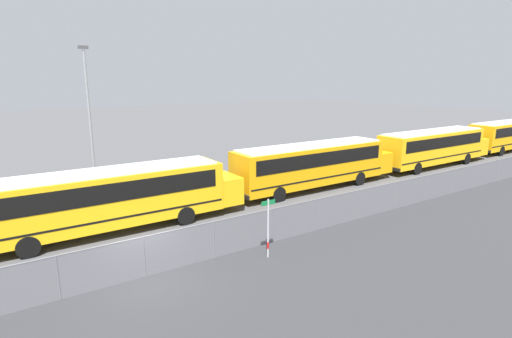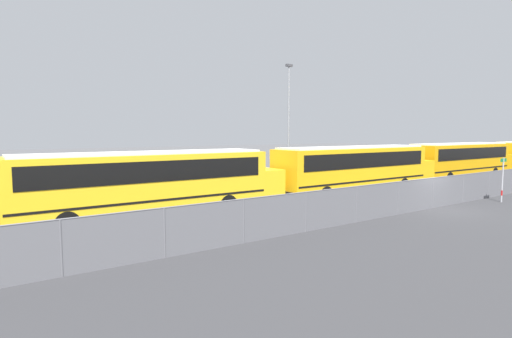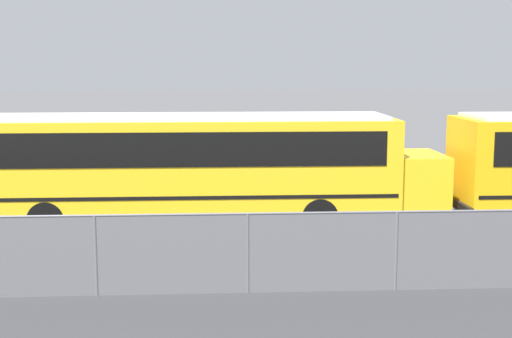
{
  "view_description": "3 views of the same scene",
  "coord_description": "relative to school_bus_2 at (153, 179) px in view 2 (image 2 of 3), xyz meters",
  "views": [
    {
      "loc": [
        -4.31,
        -14.36,
        7.57
      ],
      "look_at": [
        9.38,
        6.29,
        1.97
      ],
      "focal_mm": 28.0,
      "sensor_mm": 36.0,
      "label": 1
    },
    {
      "loc": [
        -19.93,
        -12.09,
        4.05
      ],
      "look_at": [
        -7.22,
        6.36,
        2.02
      ],
      "focal_mm": 28.0,
      "sensor_mm": 36.0,
      "label": 2
    },
    {
      "loc": [
        -12.8,
        -13.95,
        4.69
      ],
      "look_at": [
        -11.65,
        5.84,
        1.66
      ],
      "focal_mm": 50.0,
      "sensor_mm": 36.0,
      "label": 3
    }
  ],
  "objects": [
    {
      "name": "fence",
      "position": [
        13.35,
        -5.99,
        -1.04
      ],
      "size": [
        109.47,
        0.07,
        1.67
      ],
      "color": "#9EA0A5",
      "rests_on": "ground_plane"
    },
    {
      "name": "ground_plane",
      "position": [
        13.35,
        -5.99,
        -1.89
      ],
      "size": [
        200.0,
        200.0,
        0.0
      ],
      "primitive_type": "plane",
      "color": "#4C4C4F"
    },
    {
      "name": "school_bus_4",
      "position": [
        27.5,
        0.09,
        0.0
      ],
      "size": [
        13.35,
        2.55,
        3.18
      ],
      "color": "orange",
      "rests_on": "ground_plane"
    },
    {
      "name": "light_pole",
      "position": [
        14.46,
        7.7,
        3.32
      ],
      "size": [
        0.6,
        0.24,
        9.64
      ],
      "color": "gray",
      "rests_on": "ground_plane"
    },
    {
      "name": "school_bus_2",
      "position": [
        0.0,
        0.0,
        0.0
      ],
      "size": [
        13.35,
        2.55,
        3.18
      ],
      "color": "yellow",
      "rests_on": "ground_plane"
    },
    {
      "name": "school_bus_3",
      "position": [
        13.65,
        -0.4,
        0.0
      ],
      "size": [
        13.35,
        2.55,
        3.18
      ],
      "color": "yellow",
      "rests_on": "ground_plane"
    },
    {
      "name": "street_sign",
      "position": [
        18.36,
        -7.23,
        -0.49
      ],
      "size": [
        0.7,
        0.09,
        2.62
      ],
      "color": "#B7B7BC",
      "rests_on": "ground_plane"
    }
  ]
}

